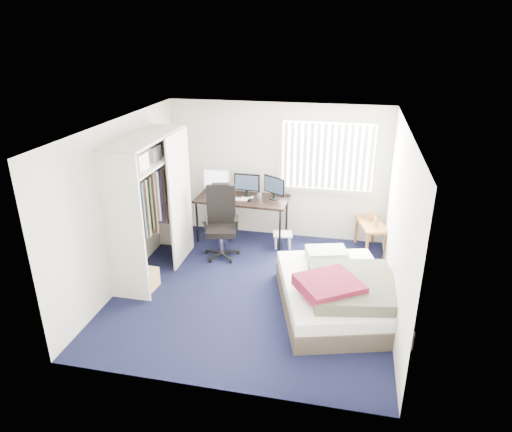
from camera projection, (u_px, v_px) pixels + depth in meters
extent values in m
plane|color=black|center=(253.00, 290.00, 6.94)|extent=(4.20, 4.20, 0.00)
plane|color=silver|center=(277.00, 171.00, 8.36)|extent=(4.00, 0.00, 4.00)
plane|color=silver|center=(207.00, 291.00, 4.57)|extent=(4.00, 0.00, 4.00)
plane|color=silver|center=(123.00, 203.00, 6.85)|extent=(0.00, 4.20, 4.20)
plane|color=silver|center=(399.00, 226.00, 6.08)|extent=(0.00, 4.20, 4.20)
plane|color=white|center=(252.00, 126.00, 5.98)|extent=(4.20, 4.20, 0.00)
cube|color=white|center=(328.00, 156.00, 8.03)|extent=(1.60, 0.02, 1.20)
cube|color=beige|center=(330.00, 120.00, 7.77)|extent=(1.72, 0.06, 0.06)
cube|color=beige|center=(326.00, 190.00, 8.25)|extent=(1.72, 0.06, 0.06)
cube|color=white|center=(328.00, 157.00, 7.98)|extent=(1.60, 0.04, 1.16)
cube|color=beige|center=(124.00, 230.00, 6.31)|extent=(0.60, 0.04, 2.20)
cube|color=beige|center=(172.00, 188.00, 7.93)|extent=(0.60, 0.04, 2.20)
cube|color=beige|center=(144.00, 137.00, 6.70)|extent=(0.60, 1.80, 0.04)
cube|color=beige|center=(146.00, 162.00, 6.84)|extent=(0.56, 1.74, 0.03)
cylinder|color=silver|center=(147.00, 170.00, 6.89)|extent=(0.03, 1.72, 0.03)
cube|color=#26262B|center=(147.00, 200.00, 6.97)|extent=(0.38, 1.10, 0.90)
cube|color=beige|center=(180.00, 199.00, 7.46)|extent=(0.03, 0.90, 2.20)
cube|color=white|center=(132.00, 162.00, 6.39)|extent=(0.38, 0.30, 0.24)
cube|color=gray|center=(147.00, 153.00, 6.84)|extent=(0.34, 0.28, 0.22)
cube|color=black|center=(242.00, 199.00, 8.31)|extent=(1.69, 0.83, 0.04)
cylinder|color=black|center=(197.00, 222.00, 8.34)|extent=(0.04, 0.04, 0.78)
cylinder|color=black|center=(209.00, 210.00, 8.93)|extent=(0.04, 0.04, 0.78)
cylinder|color=black|center=(280.00, 231.00, 8.00)|extent=(0.04, 0.04, 0.78)
cylinder|color=black|center=(287.00, 217.00, 8.59)|extent=(0.04, 0.04, 0.78)
cube|color=white|center=(216.00, 179.00, 8.43)|extent=(0.50, 0.05, 0.36)
cube|color=white|center=(216.00, 179.00, 8.43)|extent=(0.45, 0.02, 0.31)
cube|color=black|center=(247.00, 182.00, 8.31)|extent=(0.48, 0.05, 0.32)
cube|color=#1E2838|center=(247.00, 182.00, 8.31)|extent=(0.43, 0.02, 0.27)
cube|color=black|center=(274.00, 185.00, 8.15)|extent=(0.48, 0.05, 0.32)
cube|color=#1E2838|center=(274.00, 185.00, 8.15)|extent=(0.43, 0.02, 0.27)
cube|color=white|center=(232.00, 199.00, 8.24)|extent=(0.40, 0.15, 0.02)
cube|color=black|center=(250.00, 200.00, 8.16)|extent=(0.06, 0.10, 0.02)
cylinder|color=silver|center=(259.00, 196.00, 8.15)|extent=(0.08, 0.08, 0.16)
cube|color=white|center=(242.00, 198.00, 8.30)|extent=(0.31, 0.29, 0.00)
cube|color=black|center=(222.00, 253.00, 7.94)|extent=(0.71, 0.71, 0.12)
cylinder|color=silver|center=(221.00, 242.00, 7.86)|extent=(0.06, 0.06, 0.39)
cube|color=black|center=(221.00, 230.00, 7.77)|extent=(0.59, 0.59, 0.10)
cube|color=black|center=(221.00, 204.00, 7.83)|extent=(0.50, 0.20, 0.69)
cube|color=black|center=(221.00, 188.00, 7.72)|extent=(0.31, 0.18, 0.16)
cube|color=black|center=(205.00, 219.00, 7.69)|extent=(0.13, 0.28, 0.04)
cube|color=black|center=(236.00, 219.00, 7.70)|extent=(0.13, 0.28, 0.04)
cube|color=white|center=(283.00, 234.00, 8.19)|extent=(0.38, 0.33, 0.03)
cylinder|color=white|center=(276.00, 243.00, 8.16)|extent=(0.04, 0.04, 0.25)
cylinder|color=white|center=(276.00, 239.00, 8.33)|extent=(0.04, 0.04, 0.25)
cylinder|color=white|center=(290.00, 243.00, 8.16)|extent=(0.04, 0.04, 0.25)
cylinder|color=white|center=(289.00, 239.00, 8.33)|extent=(0.04, 0.04, 0.25)
cube|color=brown|center=(372.00, 224.00, 7.94)|extent=(0.59, 0.87, 0.04)
cube|color=brown|center=(367.00, 247.00, 7.70)|extent=(0.05, 0.05, 0.51)
cube|color=brown|center=(356.00, 230.00, 8.36)|extent=(0.05, 0.05, 0.51)
cube|color=brown|center=(385.00, 247.00, 7.72)|extent=(0.05, 0.05, 0.51)
cube|color=brown|center=(373.00, 230.00, 8.38)|extent=(0.05, 0.05, 0.51)
cube|color=brown|center=(375.00, 222.00, 7.73)|extent=(0.05, 0.14, 0.18)
cube|color=brown|center=(370.00, 216.00, 8.00)|extent=(0.05, 0.14, 0.18)
cube|color=#40382E|center=(336.00, 300.00, 6.46)|extent=(1.98, 2.32, 0.26)
cube|color=white|center=(337.00, 287.00, 6.38)|extent=(1.93, 2.27, 0.18)
cube|color=#B4B9AB|center=(327.00, 253.00, 6.97)|extent=(0.69, 0.55, 0.14)
cube|color=#3A3D2E|center=(353.00, 286.00, 6.09)|extent=(1.31, 1.40, 0.18)
cube|color=maroon|center=(329.00, 286.00, 5.95)|extent=(1.01, 1.00, 0.16)
cube|color=tan|center=(144.00, 278.00, 6.96)|extent=(0.42, 0.33, 0.30)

